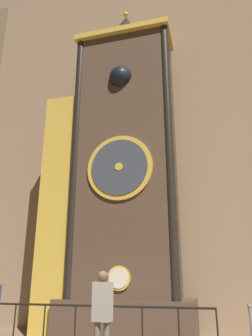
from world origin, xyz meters
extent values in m
cube|color=#997A5B|center=(0.00, 5.20, 7.84)|extent=(24.00, 0.30, 15.68)
cube|color=brown|center=(0.09, 3.87, 0.51)|extent=(3.82, 1.61, 1.02)
cube|color=brown|center=(0.09, 3.87, 5.36)|extent=(3.06, 1.40, 8.68)
cube|color=gold|center=(0.09, 3.76, 9.60)|extent=(3.30, 1.54, 0.20)
cylinder|color=gold|center=(0.09, 3.14, 1.57)|extent=(0.64, 0.05, 0.64)
cylinder|color=silver|center=(0.09, 3.11, 1.57)|extent=(0.52, 0.03, 0.52)
cylinder|color=gold|center=(0.09, 3.14, 4.67)|extent=(1.99, 0.07, 1.99)
cylinder|color=#3D424C|center=(0.09, 3.09, 4.67)|extent=(1.71, 0.04, 1.71)
cylinder|color=gold|center=(0.09, 3.07, 4.67)|extent=(0.24, 0.03, 0.24)
cube|color=#30241B|center=(0.09, 3.66, 7.79)|extent=(0.96, 0.42, 0.96)
sphere|color=black|center=(0.09, 3.23, 7.79)|extent=(0.76, 0.76, 0.76)
cylinder|color=black|center=(-1.39, 3.24, 5.36)|extent=(0.26, 0.26, 8.68)
cylinder|color=black|center=(1.56, 3.24, 5.36)|extent=(0.26, 0.26, 8.68)
cylinder|color=gold|center=(0.09, 3.87, 9.85)|extent=(1.07, 1.07, 0.30)
cone|color=black|center=(0.09, 3.87, 10.42)|extent=(1.02, 1.02, 0.85)
sphere|color=gold|center=(0.09, 3.87, 10.97)|extent=(0.20, 0.20, 0.20)
cube|color=maroon|center=(-2.02, 3.92, 3.71)|extent=(1.06, 1.19, 7.42)
cube|color=gold|center=(-2.02, 3.31, 3.71)|extent=(1.11, 0.06, 7.42)
cylinder|color=black|center=(-2.15, 1.95, 0.50)|extent=(0.04, 0.04, 1.00)
cylinder|color=black|center=(-1.37, 1.95, 0.50)|extent=(0.04, 0.04, 1.00)
cylinder|color=black|center=(-0.59, 1.95, 0.50)|extent=(0.04, 0.04, 1.00)
cylinder|color=black|center=(0.19, 1.95, 0.50)|extent=(0.04, 0.04, 1.00)
cylinder|color=black|center=(0.97, 1.95, 0.50)|extent=(0.04, 0.04, 1.00)
cylinder|color=black|center=(1.76, 1.95, 0.50)|extent=(0.04, 0.04, 1.00)
cylinder|color=black|center=(2.54, 1.95, 0.50)|extent=(0.04, 0.04, 1.00)
cylinder|color=black|center=(-0.20, 1.95, 0.98)|extent=(5.47, 0.05, 0.05)
cube|color=gray|center=(0.51, 0.66, 1.16)|extent=(0.37, 0.28, 0.69)
sphere|color=brown|center=(0.51, 0.66, 1.60)|extent=(0.21, 0.21, 0.21)
cylinder|color=gray|center=(3.22, 2.25, 0.49)|extent=(0.06, 0.06, 0.98)
sphere|color=gray|center=(3.22, 2.25, 1.01)|extent=(0.09, 0.09, 0.09)
camera|label=1|loc=(2.67, -5.61, 1.58)|focal=35.00mm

